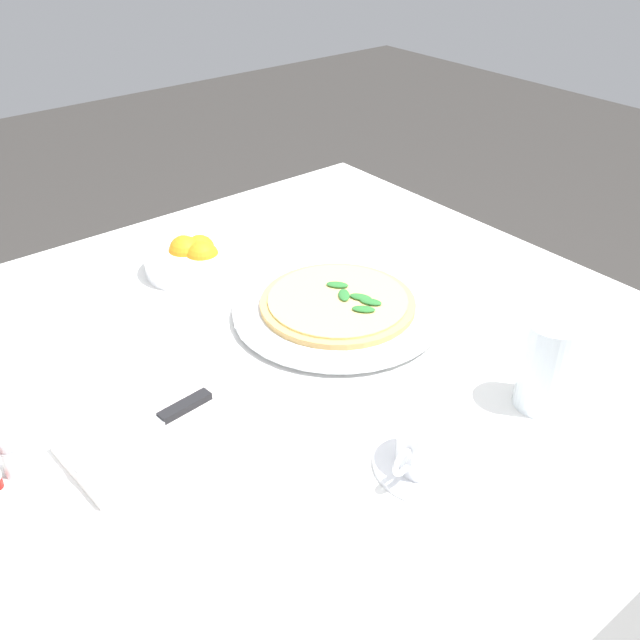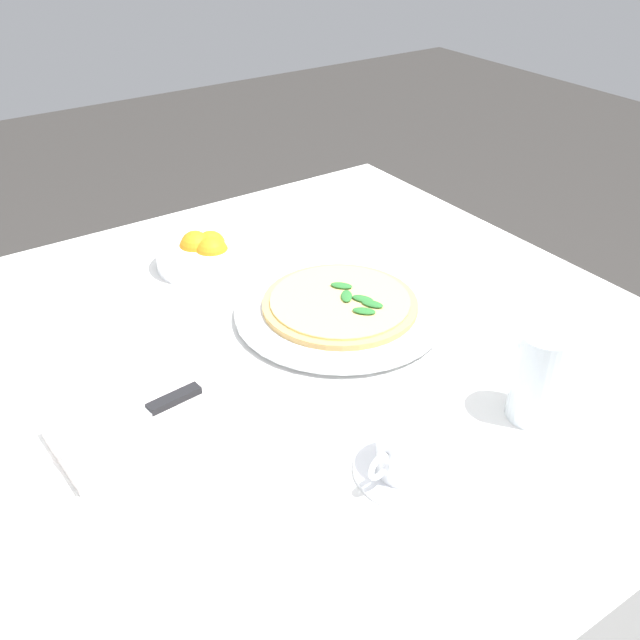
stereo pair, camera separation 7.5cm
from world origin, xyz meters
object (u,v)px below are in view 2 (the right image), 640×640
Objects in this scene: citrus_bowl at (201,253)px; pepper_shaker at (2,439)px; water_glass_right_edge at (539,381)px; napkin_folded at (143,423)px; pizza_plate at (340,310)px; pizza at (340,303)px; coffee_cup_left_edge at (408,452)px; dinner_knife at (139,415)px.

citrus_bowl is 2.67× the size of pepper_shaker.
water_glass_right_edge reaches higher than napkin_folded.
pizza_plate is 0.35m from water_glass_right_edge.
napkin_folded is (0.37, 0.08, -0.00)m from pizza_plate.
water_glass_right_edge reaches higher than pizza.
napkin_folded is (0.37, 0.08, -0.01)m from pizza.
pepper_shaker is (0.42, 0.30, -0.00)m from citrus_bowl.
pizza_plate is 0.53m from pepper_shaker.
coffee_cup_left_edge reaches higher than pizza.
water_glass_right_edge reaches higher than pizza_plate.
citrus_bowl is at bearing -132.15° from dinner_knife.
napkin_folded is (0.44, -0.26, -0.05)m from water_glass_right_edge.
coffee_cup_left_edge reaches higher than napkin_folded.
pizza_plate is 0.01m from pizza.
citrus_bowl is (0.18, -0.61, -0.03)m from water_glass_right_edge.
citrus_bowl is (-0.26, -0.35, 0.02)m from napkin_folded.
pepper_shaker is (0.60, -0.31, -0.03)m from water_glass_right_edge.
pizza_plate is 0.30m from citrus_bowl.
coffee_cup_left_edge is 0.58× the size of napkin_folded.
napkin_folded is 0.01m from dinner_knife.
citrus_bowl is (-0.26, -0.35, 0.00)m from dinner_knife.
dinner_knife is 0.16m from pepper_shaker.
pepper_shaker is (0.53, 0.03, 0.01)m from pizza_plate.
citrus_bowl reaches higher than napkin_folded.
pizza is at bearing -177.08° from pepper_shaker.
pizza is at bearing -173.97° from dinner_knife.
water_glass_right_edge is 0.51m from napkin_folded.
dinner_knife reaches higher than napkin_folded.
pizza is 0.35m from coffee_cup_left_edge.
coffee_cup_left_edge reaches higher than dinner_knife.
water_glass_right_edge is at bearing 106.36° from citrus_bowl.
water_glass_right_edge is 2.30× the size of pepper_shaker.
pepper_shaker is at bearing 2.92° from pizza.
coffee_cup_left_edge is 1.02× the size of water_glass_right_edge.
citrus_bowl is at bearing -129.31° from napkin_folded.
coffee_cup_left_edge is 0.88× the size of citrus_bowl.
napkin_folded is at bearing 180.00° from dinner_knife.
water_glass_right_edge is 0.64m from citrus_bowl.
coffee_cup_left_edge is at bearing 87.60° from citrus_bowl.
water_glass_right_edge is at bearing 145.73° from napkin_folded.
water_glass_right_edge is at bearing 101.62° from pizza.
pepper_shaker reaches higher than pizza.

